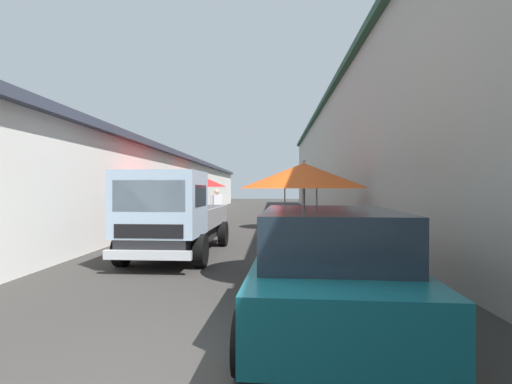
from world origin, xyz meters
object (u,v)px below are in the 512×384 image
fruit_stall_far_left (316,185)px  fruit_stall_mid_lane (284,187)px  vendor_by_crates (217,205)px  parked_scooter (141,230)px  fruit_stall_near_right (205,187)px  delivery_truck (170,217)px  fruit_stall_near_left (163,187)px  plastic_stool (322,219)px  hatchback_car (328,267)px  vendor_in_shade (173,213)px  fruit_stall_far_right (305,190)px

fruit_stall_far_left → fruit_stall_mid_lane: bearing=13.8°
vendor_by_crates → parked_scooter: vendor_by_crates is taller
fruit_stall_near_right → delivery_truck: size_ratio=0.47×
fruit_stall_near_left → plastic_stool: (3.85, -6.00, -1.43)m
hatchback_car → vendor_by_crates: 12.19m
hatchback_car → parked_scooter: size_ratio=2.38×
plastic_stool → fruit_stall_near_left: bearing=122.7°
fruit_stall_near_right → fruit_stall_mid_lane: size_ratio=1.01×
fruit_stall_near_left → hatchback_car: 9.61m
fruit_stall_near_left → delivery_truck: (-4.31, -1.43, -0.71)m
hatchback_car → fruit_stall_near_right: bearing=15.6°
fruit_stall_near_right → vendor_in_shade: (-8.13, -0.43, -0.83)m
vendor_by_crates → parked_scooter: (-5.33, 1.49, -0.51)m
fruit_stall_far_right → delivery_truck: bearing=60.8°
parked_scooter → fruit_stall_mid_lane: bearing=-41.0°
plastic_stool → hatchback_car: bearing=173.1°
fruit_stall_far_right → delivery_truck: fruit_stall_far_right is taller
parked_scooter → plastic_stool: size_ratio=3.85×
hatchback_car → vendor_in_shade: (7.02, 3.80, 0.19)m
vendor_by_crates → parked_scooter: size_ratio=0.99×
vendor_in_shade → hatchback_car: bearing=-151.6°
parked_scooter → fruit_stall_near_right: bearing=-2.5°
delivery_truck → vendor_by_crates: bearing=0.3°
vendor_in_shade → fruit_stall_near_left: bearing=26.8°
fruit_stall_near_left → vendor_by_crates: size_ratio=1.75×
fruit_stall_mid_lane → parked_scooter: bearing=139.0°
fruit_stall_near_right → hatchback_car: size_ratio=0.58×
vendor_by_crates → fruit_stall_mid_lane: bearing=-94.9°
fruit_stall_far_left → fruit_stall_far_right: fruit_stall_far_left is taller
delivery_truck → fruit_stall_mid_lane: bearing=-21.3°
parked_scooter → fruit_stall_near_left: bearing=-2.9°
fruit_stall_far_left → vendor_in_shade: (-0.77, 4.53, -0.88)m
fruit_stall_far_left → plastic_stool: (4.49, -0.76, -1.49)m
fruit_stall_near_left → fruit_stall_mid_lane: bearing=-54.3°
fruit_stall_far_right → parked_scooter: 6.17m
fruit_stall_near_right → delivery_truck: bearing=-174.1°
fruit_stall_near_right → plastic_stool: 6.56m
fruit_stall_near_right → fruit_stall_far_left: fruit_stall_far_left is taller
vendor_by_crates → plastic_stool: 4.68m
vendor_in_shade → vendor_by_crates: bearing=-8.2°
fruit_stall_mid_lane → hatchback_car: (-11.53, -0.19, -1.03)m
fruit_stall_far_right → parked_scooter: (4.00, 4.53, -1.22)m
plastic_stool → fruit_stall_far_left: bearing=170.4°
vendor_in_shade → plastic_stool: 7.49m
fruit_stall_far_right → vendor_by_crates: fruit_stall_far_right is taller
delivery_truck → parked_scooter: bearing=33.3°
fruit_stall_near_right → fruit_stall_mid_lane: 5.43m
vendor_by_crates → parked_scooter: bearing=164.4°
fruit_stall_far_left → vendor_by_crates: fruit_stall_far_left is taller
fruit_stall_near_left → vendor_by_crates: (3.35, -1.39, -0.79)m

